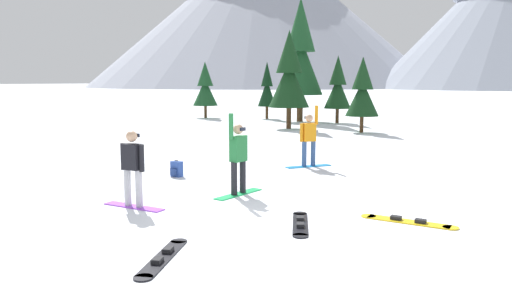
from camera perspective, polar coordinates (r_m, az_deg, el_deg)
The scene contains 15 objects.
ground_plane at distance 9.75m, azimuth -2.17°, elevation -8.93°, with size 800.00×800.00×0.00m, color white.
snowboarder_foreground at distance 11.00m, azimuth -13.94°, elevation -2.61°, with size 1.51×0.31×1.66m.
snowboarder_midground at distance 11.87m, azimuth -2.03°, elevation -1.44°, with size 0.54×1.52×1.97m.
snowboarder_background at distance 15.85m, azimuth 6.07°, elevation 0.65°, with size 1.20×1.34×1.94m.
loose_snowboard_near_right at distance 7.98m, azimuth -10.61°, elevation -12.61°, with size 0.86×1.86×0.09m.
loose_snowboard_near_left at distance 9.62m, azimuth 5.08°, elevation -9.04°, with size 0.94×1.73×0.09m.
loose_snowboard_far_spare at distance 10.17m, azimuth 17.01°, elevation -8.45°, with size 1.87×0.39×0.09m.
backpack_blue at distance 14.40m, azimuth -9.09°, elevation -2.86°, with size 0.34×0.30×0.47m.
pine_tree_tall at distance 32.64m, azimuth 9.34°, elevation 6.52°, with size 1.73×1.73×4.34m.
pine_tree_slender at distance 28.53m, azimuth 3.81°, elevation 7.86°, with size 2.31×2.31×5.57m.
pine_tree_twin at distance 37.04m, azimuth -5.83°, elevation 6.47°, with size 1.82×1.82×4.13m.
pine_tree_leaning at distance 26.89m, azimuth 12.09°, elevation 5.92°, with size 1.74×1.74×3.99m.
pine_tree_young at distance 33.72m, azimuth 5.10°, elevation 10.15°, with size 3.01×3.01×8.17m.
pine_tree_short at distance 35.97m, azimuth 1.26°, elevation 6.45°, with size 1.33×1.33×4.10m.
peak_north_spur at distance 236.33m, azimuth 0.74°, elevation 15.15°, with size 157.51×157.51×67.64m.
Camera 1 is at (4.67, -8.12, 2.71)m, focal length 34.95 mm.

